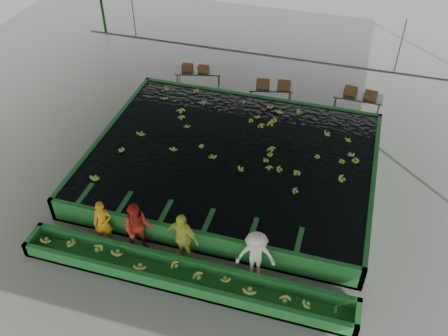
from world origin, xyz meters
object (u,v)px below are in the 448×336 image
(flotation_tank, at_px, (232,162))
(box_stack_mid, at_px, (273,88))
(box_stack_right, at_px, (360,96))
(packing_table_mid, at_px, (271,95))
(packing_table_right, at_px, (357,105))
(worker_c, at_px, (182,238))
(worker_d, at_px, (256,256))
(box_stack_left, at_px, (195,71))
(worker_a, at_px, (103,223))
(sorting_trough, at_px, (184,276))
(worker_b, at_px, (138,228))
(packing_table_left, at_px, (199,79))

(flotation_tank, height_order, box_stack_mid, box_stack_mid)
(flotation_tank, height_order, box_stack_right, box_stack_right)
(packing_table_mid, distance_m, packing_table_right, 3.64)
(worker_c, xyz_separation_m, worker_d, (2.22, 0.00, -0.06))
(box_stack_left, xyz_separation_m, box_stack_mid, (3.59, -0.30, -0.09))
(worker_c, relative_size, box_stack_right, 1.39)
(flotation_tank, relative_size, worker_a, 6.30)
(worker_d, bearing_deg, sorting_trough, -168.83)
(box_stack_right, bearing_deg, packing_table_mid, -176.57)
(worker_b, xyz_separation_m, box_stack_right, (5.77, 9.40, -0.01))
(worker_b, bearing_deg, box_stack_mid, 59.77)
(flotation_tank, relative_size, box_stack_mid, 6.92)
(box_stack_mid, bearing_deg, sorting_trough, -92.69)
(sorting_trough, xyz_separation_m, box_stack_left, (-3.13, 10.22, 0.67))
(flotation_tank, bearing_deg, worker_d, -66.00)
(flotation_tank, xyz_separation_m, sorting_trough, (0.00, -5.10, -0.20))
(packing_table_left, xyz_separation_m, packing_table_right, (7.02, -0.09, -0.01))
(worker_c, xyz_separation_m, box_stack_left, (-2.83, 9.42, -0.01))
(flotation_tank, distance_m, worker_a, 5.19)
(worker_b, distance_m, packing_table_left, 9.60)
(packing_table_mid, bearing_deg, worker_c, -94.12)
(box_stack_left, bearing_deg, packing_table_left, 34.99)
(worker_a, height_order, worker_b, worker_b)
(sorting_trough, xyz_separation_m, worker_b, (-1.72, 0.80, 0.66))
(packing_table_mid, bearing_deg, box_stack_left, 176.02)
(worker_a, height_order, worker_c, worker_c)
(worker_b, xyz_separation_m, packing_table_left, (-1.30, 9.50, -0.45))
(packing_table_right, bearing_deg, box_stack_left, 179.90)
(worker_a, relative_size, box_stack_mid, 1.10)
(box_stack_left, bearing_deg, worker_c, -73.30)
(packing_table_right, bearing_deg, sorting_trough, -111.36)
(sorting_trough, distance_m, box_stack_left, 10.71)
(packing_table_mid, height_order, box_stack_right, box_stack_right)
(worker_b, relative_size, box_stack_right, 1.36)
(sorting_trough, height_order, worker_b, worker_b)
(box_stack_mid, bearing_deg, flotation_tank, -95.52)
(packing_table_right, xyz_separation_m, box_stack_right, (0.06, -0.01, 0.45))
(packing_table_left, distance_m, packing_table_right, 7.02)
(packing_table_left, bearing_deg, worker_a, -89.19)
(box_stack_mid, distance_m, box_stack_right, 3.60)
(sorting_trough, relative_size, box_stack_left, 8.34)
(worker_c, height_order, worker_d, worker_c)
(box_stack_mid, bearing_deg, packing_table_right, 4.63)
(packing_table_left, xyz_separation_m, box_stack_mid, (3.49, -0.37, 0.37))
(worker_d, xyz_separation_m, box_stack_left, (-5.04, 9.42, 0.05))
(packing_table_left, height_order, box_stack_left, box_stack_left)
(packing_table_mid, xyz_separation_m, box_stack_left, (-3.49, 0.24, 0.51))
(flotation_tank, distance_m, worker_b, 4.65)
(packing_table_mid, height_order, box_stack_left, box_stack_left)
(flotation_tank, xyz_separation_m, packing_table_mid, (0.36, 4.88, -0.03))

